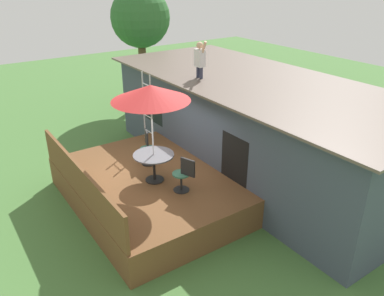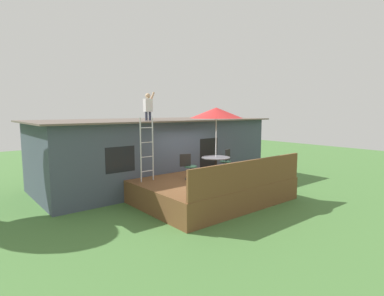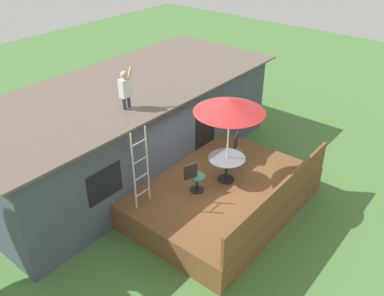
% 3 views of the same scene
% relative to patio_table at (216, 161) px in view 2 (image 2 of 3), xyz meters
% --- Properties ---
extents(ground_plane, '(40.00, 40.00, 0.00)m').
position_rel_patio_table_xyz_m(ground_plane, '(-0.26, 0.07, -1.39)').
color(ground_plane, '#477538').
extents(house, '(10.50, 4.50, 2.85)m').
position_rel_patio_table_xyz_m(house, '(-0.26, 3.67, 0.04)').
color(house, '#424C5B').
rests_on(house, ground).
extents(deck, '(5.19, 3.95, 0.80)m').
position_rel_patio_table_xyz_m(deck, '(-0.26, 0.07, -0.99)').
color(deck, brown).
rests_on(deck, ground).
extents(deck_railing, '(5.09, 0.08, 0.90)m').
position_rel_patio_table_xyz_m(deck_railing, '(-0.26, -1.86, -0.14)').
color(deck_railing, brown).
rests_on(deck_railing, deck).
extents(patio_table, '(1.04, 1.04, 0.74)m').
position_rel_patio_table_xyz_m(patio_table, '(0.00, 0.00, 0.00)').
color(patio_table, black).
rests_on(patio_table, deck).
extents(patio_umbrella, '(1.90, 1.90, 2.54)m').
position_rel_patio_table_xyz_m(patio_umbrella, '(-0.00, -0.00, 1.76)').
color(patio_umbrella, silver).
rests_on(patio_umbrella, deck).
extents(step_ladder, '(0.52, 0.04, 2.20)m').
position_rel_patio_table_xyz_m(step_ladder, '(-2.25, 1.07, 0.51)').
color(step_ladder, silver).
rests_on(step_ladder, deck).
extents(person_figure, '(0.47, 0.20, 1.11)m').
position_rel_patio_table_xyz_m(person_figure, '(-1.36, 2.39, 2.07)').
color(person_figure, '#33384C').
rests_on(person_figure, house).
extents(patio_chair_left, '(0.60, 0.44, 0.92)m').
position_rel_patio_table_xyz_m(patio_chair_left, '(-0.98, 0.35, -0.13)').
color(patio_chair_left, black).
rests_on(patio_chair_left, deck).
extents(patio_chair_right, '(0.60, 0.44, 0.92)m').
position_rel_patio_table_xyz_m(patio_chair_right, '(0.88, 0.32, -0.13)').
color(patio_chair_right, black).
rests_on(patio_chair_right, deck).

